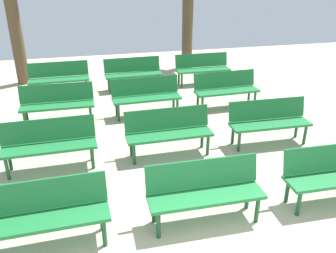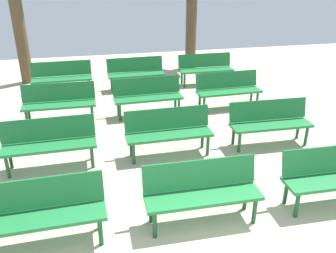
{
  "view_description": "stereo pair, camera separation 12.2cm",
  "coord_description": "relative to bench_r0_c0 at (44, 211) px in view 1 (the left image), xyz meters",
  "views": [
    {
      "loc": [
        -1.44,
        -2.3,
        3.33
      ],
      "look_at": [
        0.0,
        3.62,
        0.55
      ],
      "focal_mm": 38.55,
      "sensor_mm": 36.0,
      "label": 1
    },
    {
      "loc": [
        -1.32,
        -2.33,
        3.33
      ],
      "look_at": [
        0.0,
        3.62,
        0.55
      ],
      "focal_mm": 38.55,
      "sensor_mm": 36.0,
      "label": 2
    }
  ],
  "objects": [
    {
      "name": "bench_r0_c1",
      "position": [
        2.11,
        -0.0,
        0.0
      ],
      "size": [
        1.6,
        0.5,
        0.87
      ],
      "rotation": [
        0.0,
        0.0,
        -0.01
      ],
      "color": "#1E7238",
      "rests_on": "ground_plane"
    },
    {
      "name": "bench_r3_c2",
      "position": [
        4.11,
        6.03,
        0.0
      ],
      "size": [
        1.6,
        0.48,
        0.87
      ],
      "rotation": [
        0.0,
        0.0,
        -0.0
      ],
      "color": "#1E7238",
      "rests_on": "ground_plane"
    },
    {
      "name": "bench_r2_c0",
      "position": [
        0.02,
        4.0,
        0.0
      ],
      "size": [
        1.61,
        0.5,
        0.87
      ],
      "rotation": [
        0.0,
        0.0,
        -0.01
      ],
      "color": "#1E7238",
      "rests_on": "ground_plane"
    },
    {
      "name": "bench_r1_c1",
      "position": [
        2.09,
        1.98,
        0.0
      ],
      "size": [
        1.61,
        0.5,
        0.87
      ],
      "rotation": [
        0.0,
        0.0,
        0.01
      ],
      "color": "#1E7238",
      "rests_on": "ground_plane"
    },
    {
      "name": "bench_r0_c0",
      "position": [
        0.0,
        0.0,
        0.0
      ],
      "size": [
        1.61,
        0.53,
        0.87
      ],
      "rotation": [
        0.0,
        0.0,
        0.03
      ],
      "color": "#1E7238",
      "rests_on": "ground_plane"
    },
    {
      "name": "bench_r2_c2",
      "position": [
        4.06,
        4.05,
        0.0
      ],
      "size": [
        1.62,
        0.53,
        0.87
      ],
      "rotation": [
        0.0,
        0.0,
        0.03
      ],
      "color": "#1E7238",
      "rests_on": "ground_plane"
    },
    {
      "name": "bench_r1_c2",
      "position": [
        4.12,
        1.98,
        0.0
      ],
      "size": [
        1.61,
        0.51,
        0.87
      ],
      "rotation": [
        0.0,
        0.0,
        -0.02
      ],
      "color": "#1E7238",
      "rests_on": "ground_plane"
    },
    {
      "name": "bench_r2_c1",
      "position": [
        2.03,
        4.01,
        0.0
      ],
      "size": [
        1.61,
        0.53,
        0.87
      ],
      "rotation": [
        0.0,
        0.0,
        0.03
      ],
      "color": "#1E7238",
      "rests_on": "ground_plane"
    },
    {
      "name": "bench_r3_c0",
      "position": [
        -0.01,
        6.01,
        0.0
      ],
      "size": [
        1.61,
        0.5,
        0.87
      ],
      "rotation": [
        0.0,
        0.0,
        0.01
      ],
      "color": "#1E7238",
      "rests_on": "ground_plane"
    },
    {
      "name": "bench_r3_c1",
      "position": [
        2.03,
        6.02,
        0.0
      ],
      "size": [
        1.62,
        0.53,
        0.87
      ],
      "rotation": [
        0.0,
        0.0,
        0.03
      ],
      "color": "#1E7238",
      "rests_on": "ground_plane"
    },
    {
      "name": "bench_r0_c2",
      "position": [
        4.15,
        -0.03,
        0.0
      ],
      "size": [
        1.61,
        0.52,
        0.87
      ],
      "rotation": [
        0.0,
        0.0,
        -0.02
      ],
      "color": "#1E7238",
      "rests_on": "ground_plane"
    },
    {
      "name": "bench_r1_c0",
      "position": [
        -0.04,
        1.99,
        0.0
      ],
      "size": [
        1.61,
        0.52,
        0.87
      ],
      "rotation": [
        0.0,
        0.0,
        0.02
      ],
      "color": "#1E7238",
      "rests_on": "ground_plane"
    }
  ]
}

